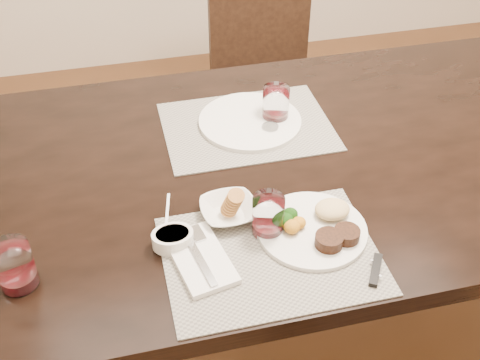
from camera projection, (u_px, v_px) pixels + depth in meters
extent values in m
plane|color=#452A16|center=(333.00, 320.00, 2.08)|extent=(4.50, 4.50, 0.00)
cube|color=black|center=(360.00, 154.00, 1.62)|extent=(2.00, 1.00, 0.05)
cube|color=black|center=(40.00, 208.00, 2.01)|extent=(0.08, 0.08, 0.70)
cube|color=black|center=(271.00, 88.00, 2.44)|extent=(0.42, 0.42, 0.04)
cube|color=black|center=(238.00, 165.00, 2.42)|extent=(0.04, 0.04, 0.41)
cube|color=black|center=(323.00, 152.00, 2.48)|extent=(0.04, 0.04, 0.41)
cube|color=black|center=(219.00, 116.00, 2.69)|extent=(0.04, 0.04, 0.41)
cube|color=black|center=(296.00, 106.00, 2.75)|extent=(0.04, 0.04, 0.41)
cube|color=black|center=(260.00, 12.00, 2.43)|extent=(0.42, 0.04, 0.45)
cube|color=gray|center=(271.00, 255.00, 1.30)|extent=(0.46, 0.34, 0.00)
cube|color=gray|center=(247.00, 127.00, 1.67)|extent=(0.46, 0.34, 0.00)
cylinder|color=silver|center=(312.00, 230.00, 1.35)|extent=(0.25, 0.25, 0.01)
cylinder|color=black|center=(329.00, 240.00, 1.30)|extent=(0.06, 0.06, 0.03)
cylinder|color=black|center=(347.00, 234.00, 1.31)|extent=(0.06, 0.06, 0.02)
ellipsoid|color=tan|center=(332.00, 209.00, 1.37)|extent=(0.08, 0.07, 0.03)
ellipsoid|color=#133D0B|center=(285.00, 220.00, 1.34)|extent=(0.04, 0.04, 0.03)
ellipsoid|color=#C37B19|center=(292.00, 227.00, 1.33)|extent=(0.04, 0.04, 0.03)
cube|color=white|center=(200.00, 258.00, 1.28)|extent=(0.14, 0.21, 0.01)
cube|color=silver|center=(202.00, 263.00, 1.26)|extent=(0.04, 0.14, 0.01)
cube|color=silver|center=(197.00, 233.00, 1.32)|extent=(0.03, 0.05, 0.00)
cube|color=silver|center=(357.00, 237.00, 1.34)|extent=(0.08, 0.12, 0.00)
cube|color=black|center=(376.00, 270.00, 1.26)|extent=(0.06, 0.09, 0.01)
imported|color=silver|center=(229.00, 211.00, 1.38)|extent=(0.14, 0.14, 0.03)
cylinder|color=#9F6332|center=(229.00, 204.00, 1.37)|extent=(0.04, 0.05, 0.04)
cylinder|color=silver|center=(173.00, 239.00, 1.31)|extent=(0.09, 0.09, 0.04)
cylinder|color=#0D3A0F|center=(172.00, 235.00, 1.30)|extent=(0.07, 0.07, 0.01)
cube|color=silver|center=(168.00, 209.00, 1.33)|extent=(0.01, 0.06, 0.04)
cylinder|color=silver|center=(268.00, 216.00, 1.32)|extent=(0.07, 0.07, 0.10)
cylinder|color=#3C0509|center=(268.00, 228.00, 1.34)|extent=(0.06, 0.06, 0.02)
cylinder|color=silver|center=(250.00, 121.00, 1.68)|extent=(0.29, 0.29, 0.01)
cylinder|color=silver|center=(276.00, 104.00, 1.66)|extent=(0.07, 0.07, 0.10)
cylinder|color=#3C0509|center=(275.00, 116.00, 1.69)|extent=(0.06, 0.06, 0.03)
cylinder|color=silver|center=(15.00, 266.00, 1.21)|extent=(0.08, 0.08, 0.11)
cylinder|color=#3C0509|center=(19.00, 279.00, 1.23)|extent=(0.07, 0.07, 0.03)
cylinder|color=silver|center=(270.00, 129.00, 1.65)|extent=(0.05, 0.05, 0.02)
cylinder|color=silver|center=(270.00, 131.00, 1.65)|extent=(0.03, 0.03, 0.01)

